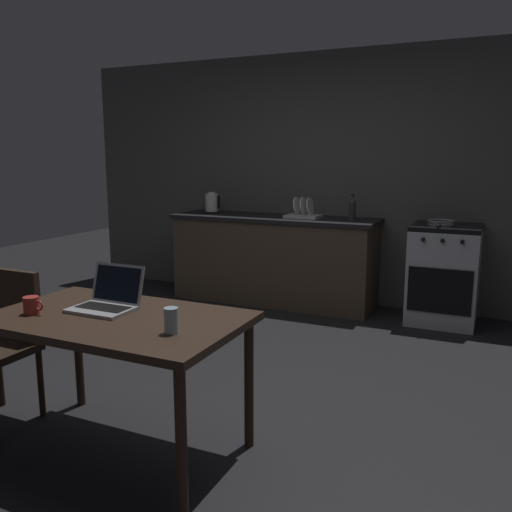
{
  "coord_description": "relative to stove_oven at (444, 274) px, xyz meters",
  "views": [
    {
      "loc": [
        1.68,
        -3.06,
        1.53
      ],
      "look_at": [
        -0.02,
        0.62,
        0.77
      ],
      "focal_mm": 37.75,
      "sensor_mm": 36.0,
      "label": 1
    }
  ],
  "objects": [
    {
      "name": "frying_pan",
      "position": [
        -0.05,
        -0.03,
        0.48
      ],
      "size": [
        0.24,
        0.42,
        0.05
      ],
      "color": "gray",
      "rests_on": "stove_oven"
    },
    {
      "name": "dish_rack",
      "position": [
        -1.38,
        0.0,
        0.5
      ],
      "size": [
        0.34,
        0.26,
        0.21
      ],
      "color": "silver",
      "rests_on": "kitchen_counter"
    },
    {
      "name": "electric_kettle",
      "position": [
        -2.44,
        0.0,
        0.56
      ],
      "size": [
        0.17,
        0.15,
        0.23
      ],
      "color": "black",
      "rests_on": "kitchen_counter"
    },
    {
      "name": "bottle",
      "position": [
        -0.87,
        -0.05,
        0.58
      ],
      "size": [
        0.07,
        0.07,
        0.26
      ],
      "color": "#2D2D33",
      "rests_on": "kitchen_counter"
    },
    {
      "name": "chair",
      "position": [
        -2.12,
        -3.04,
        0.05
      ],
      "size": [
        0.4,
        0.4,
        0.87
      ],
      "rotation": [
        0.0,
        0.0,
        -0.39
      ],
      "color": "#2D2116",
      "rests_on": "ground_plane"
    },
    {
      "name": "drinking_glass",
      "position": [
        -0.87,
        -3.16,
        0.34
      ],
      "size": [
        0.07,
        0.07,
        0.12
      ],
      "color": "#99B7C6",
      "rests_on": "dining_table"
    },
    {
      "name": "coffee_mug",
      "position": [
        -1.68,
        -3.2,
        0.33
      ],
      "size": [
        0.12,
        0.08,
        0.09
      ],
      "color": "#9E2D28",
      "rests_on": "dining_table"
    },
    {
      "name": "dining_table",
      "position": [
        -1.27,
        -3.06,
        0.21
      ],
      "size": [
        1.28,
        0.77,
        0.74
      ],
      "color": "#332319",
      "rests_on": "ground_plane"
    },
    {
      "name": "kitchen_counter",
      "position": [
        -1.7,
        0.0,
        0.0
      ],
      "size": [
        2.16,
        0.64,
        0.91
      ],
      "color": "#4C3D2D",
      "rests_on": "ground_plane"
    },
    {
      "name": "laptop",
      "position": [
        -1.39,
        -2.98,
        0.33
      ],
      "size": [
        0.32,
        0.28,
        0.22
      ],
      "rotation": [
        0.0,
        0.0,
        0.03
      ],
      "color": "#99999E",
      "rests_on": "dining_table"
    },
    {
      "name": "back_wall",
      "position": [
        -0.93,
        0.35,
        0.83
      ],
      "size": [
        6.4,
        0.1,
        2.57
      ],
      "primitive_type": "cube",
      "color": "#504F4C",
      "rests_on": "ground_plane"
    },
    {
      "name": "stove_oven",
      "position": [
        0.0,
        0.0,
        0.0
      ],
      "size": [
        0.6,
        0.62,
        0.91
      ],
      "color": "#B7BABF",
      "rests_on": "ground_plane"
    },
    {
      "name": "ground_plane",
      "position": [
        -1.23,
        -2.06,
        -0.45
      ],
      "size": [
        12.0,
        12.0,
        0.0
      ],
      "primitive_type": "plane",
      "color": "black"
    }
  ]
}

